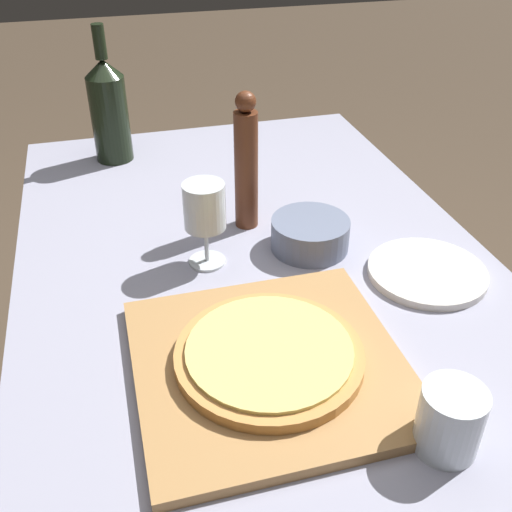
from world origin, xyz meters
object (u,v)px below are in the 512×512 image
Objects in this scene: pizza at (269,354)px; small_bowl at (310,234)px; wine_glass at (204,209)px; pepper_mill at (246,164)px; wine_bottle at (109,109)px.

pizza is 0.34m from small_bowl.
wine_glass is at bearing 96.25° from pizza.
small_bowl is at bearing -50.94° from pepper_mill.
small_bowl is (0.17, 0.29, 0.00)m from pizza.
wine_bottle reaches higher than pizza.
pizza is 0.43m from pepper_mill.
pepper_mill is at bearing 80.06° from pizza.
wine_bottle is 2.00× the size of wine_glass.
wine_bottle is at bearing 104.35° from wine_glass.
small_bowl reaches higher than pizza.
pizza is 1.84× the size of small_bowl.
pepper_mill is at bearing -59.25° from wine_bottle.
pepper_mill is 0.18m from small_bowl.
pepper_mill reaches higher than small_bowl.
wine_bottle is at bearing 122.78° from small_bowl.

